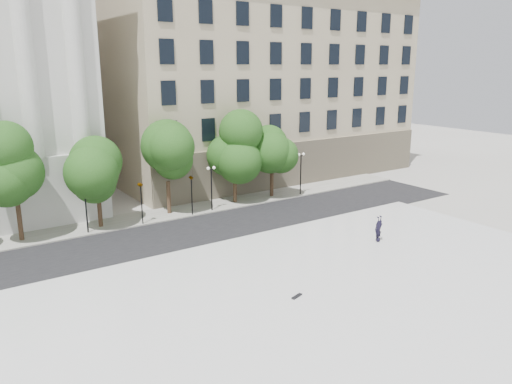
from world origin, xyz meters
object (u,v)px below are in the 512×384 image
traffic_light_west (140,183)px  person_lying (378,238)px  skateboard (297,296)px  traffic_light_east (191,176)px

traffic_light_west → person_lying: (12.42, -14.87, -2.96)m
person_lying → skateboard: person_lying is taller
traffic_light_east → person_lying: size_ratio=2.15×
skateboard → traffic_light_west: bearing=78.3°
person_lying → skateboard: size_ratio=2.42×
traffic_light_west → skateboard: bearing=-84.7°
traffic_light_west → traffic_light_east: (4.69, -0.00, -0.01)m
traffic_light_west → skateboard: size_ratio=5.21×
traffic_light_east → person_lying: traffic_light_east is taller
person_lying → skateboard: 11.35m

